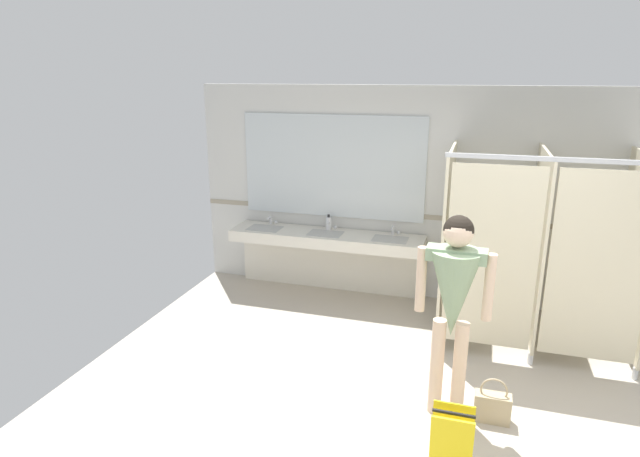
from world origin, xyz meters
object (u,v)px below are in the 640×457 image
Objects in this scene: person_standing at (454,293)px; handbag at (492,406)px; soap_dispenser at (329,223)px; wet_floor_sign at (451,448)px.

person_standing is 4.40× the size of handbag.
person_standing is 2.81m from soap_dispenser.
person_standing is 1.14m from wet_floor_sign.
handbag is at bearing 70.80° from wet_floor_sign.
wet_floor_sign is (-0.29, -0.83, 0.17)m from handbag.
handbag is 1.96× the size of soap_dispenser.
handbag is 0.90m from wet_floor_sign.
wet_floor_sign reaches higher than handbag.
soap_dispenser is at bearing 132.13° from handbag.
person_standing reaches higher than soap_dispenser.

